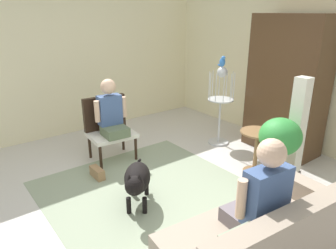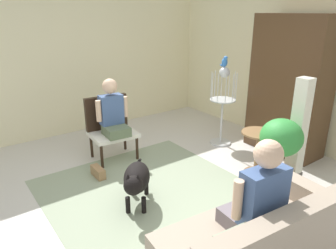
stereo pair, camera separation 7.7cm
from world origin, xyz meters
The scene contains 16 objects.
ground_plane centered at (0.00, 0.00, 0.00)m, with size 7.16×7.16×0.00m, color beige.
back_wall centered at (0.00, 2.86, 1.42)m, with size 6.57×0.12×2.84m, color beige.
left_wall centered at (-3.04, 0.30, 1.42)m, with size 0.12×6.21×2.84m, color beige.
area_rug centered at (0.02, -0.08, 0.00)m, with size 3.09×2.46×0.01m, color gray.
couch centered at (1.38, -0.03, 0.29)m, with size 1.00×1.75×0.79m.
armchair centered at (-1.59, 0.04, 0.55)m, with size 0.61×0.72×0.96m.
person_on_couch centered at (1.35, -0.05, 0.78)m, with size 0.47×0.56×0.86m.
person_on_armchair centered at (-1.43, 0.03, 0.79)m, with size 0.46×0.50×0.84m.
round_end_table centered at (0.19, 1.43, 0.39)m, with size 0.48×0.48×0.64m.
dog centered at (-0.12, -0.36, 0.36)m, with size 0.75×0.60×0.59m.
bird_cage_stand centered at (-0.89, 1.82, 0.74)m, with size 0.44×0.44×1.35m.
parrot centered at (-0.90, 1.82, 1.43)m, with size 0.17×0.10×0.18m.
potted_plant centered at (0.54, 1.44, 0.61)m, with size 0.55×0.55×0.92m.
column_lamp centered at (0.54, 1.80, 0.70)m, with size 0.20×0.20×1.41m.
armoire_cabinet centered at (-0.09, 2.45, 1.09)m, with size 1.18×0.56×2.18m, color #4C331E.
handbag centered at (-1.05, -0.44, 0.07)m, with size 0.29×0.11×0.14m, color #99724C.
Camera 2 is at (2.71, -1.98, 2.20)m, focal length 33.73 mm.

